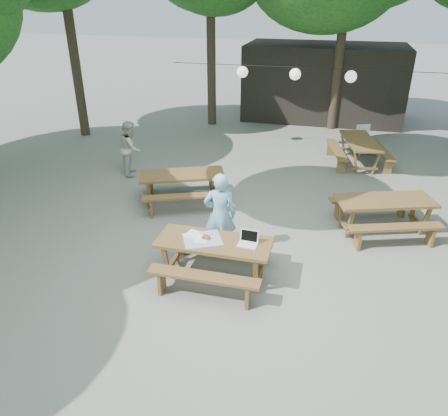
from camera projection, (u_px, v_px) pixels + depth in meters
ground at (264, 248)px, 8.77m from camera, size 80.00×80.00×0.00m
pavilion at (323, 82)px, 17.12m from camera, size 6.00×3.00×2.80m
main_picnic_table at (214, 258)px, 7.73m from camera, size 2.00×1.58×0.75m
picnic_table_nw at (182, 187)px, 10.50m from camera, size 2.36×2.19×0.75m
picnic_table_ne at (383, 215)px, 9.23m from camera, size 2.31×2.11×0.75m
picnic_table_far_e at (359, 152)px, 12.80m from camera, size 1.96×2.20×0.75m
woman at (220, 215)px, 8.25m from camera, size 0.69×0.53×1.68m
second_person at (131, 148)px, 11.98m from camera, size 0.78×0.88×1.50m
plastic_chair at (363, 146)px, 13.67m from camera, size 0.58×0.58×0.90m
laptop at (248, 241)px, 7.46m from camera, size 0.34×0.28×0.24m
tabletop_clutter at (203, 239)px, 7.61m from camera, size 0.83×0.78×0.08m
paper_lanterns at (296, 74)px, 12.93m from camera, size 9.00×0.34×0.38m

